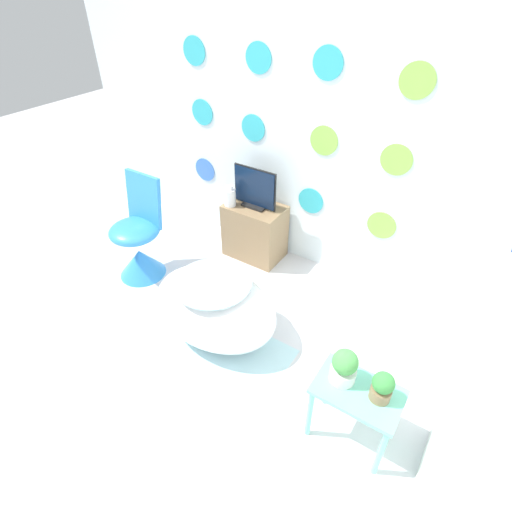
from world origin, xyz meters
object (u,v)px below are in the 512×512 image
at_px(bathtub, 215,307).
at_px(chair, 139,246).
at_px(tv, 255,190).
at_px(potted_plant_right, 382,387).
at_px(potted_plant_left, 344,367).
at_px(vase, 230,197).

relative_size(bathtub, chair, 1.07).
bearing_deg(chair, tv, 48.84).
distance_m(chair, potted_plant_right, 2.22).
bearing_deg(potted_plant_left, tv, 138.66).
distance_m(vase, potted_plant_right, 2.00).
bearing_deg(bathtub, potted_plant_left, -10.99).
height_order(tv, potted_plant_left, tv).
bearing_deg(tv, bathtub, -73.04).
bearing_deg(bathtub, potted_plant_right, -9.24).
relative_size(bathtub, potted_plant_right, 5.22).
relative_size(chair, potted_plant_right, 4.88).
distance_m(tv, potted_plant_right, 1.91).
bearing_deg(chair, potted_plant_right, -10.36).
height_order(vase, potted_plant_left, vase).
height_order(tv, vase, tv).
relative_size(bathtub, potted_plant_left, 4.49).
height_order(potted_plant_left, potted_plant_right, potted_plant_left).
height_order(chair, vase, chair).
bearing_deg(tv, potted_plant_left, -41.34).
height_order(vase, potted_plant_right, vase).
height_order(chair, tv, chair).
distance_m(vase, potted_plant_left, 1.83).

